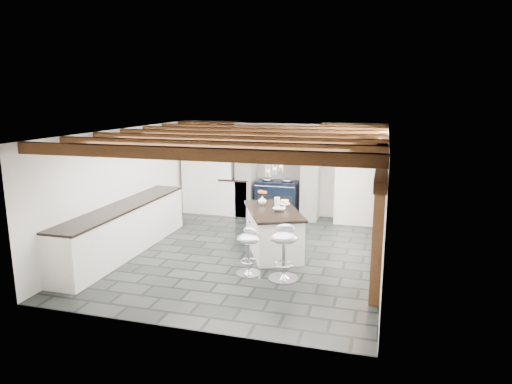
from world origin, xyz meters
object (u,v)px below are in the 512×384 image
(range_cooker, at_px, (277,198))
(bar_stool_near, at_px, (284,246))
(kitchen_island, at_px, (273,230))
(bar_stool_far, at_px, (249,246))

(range_cooker, xyz_separation_m, bar_stool_near, (0.98, -3.75, 0.10))
(kitchen_island, distance_m, bar_stool_far, 1.19)
(range_cooker, xyz_separation_m, kitchen_island, (0.50, -2.51, -0.04))
(range_cooker, relative_size, bar_stool_far, 1.26)
(range_cooker, bearing_deg, bar_stool_near, -75.43)
(range_cooker, bearing_deg, kitchen_island, -78.67)
(kitchen_island, xyz_separation_m, bar_stool_far, (-0.13, -1.18, 0.07))
(kitchen_island, height_order, bar_stool_near, kitchen_island)
(bar_stool_near, height_order, bar_stool_far, bar_stool_near)
(bar_stool_near, bearing_deg, kitchen_island, 98.31)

